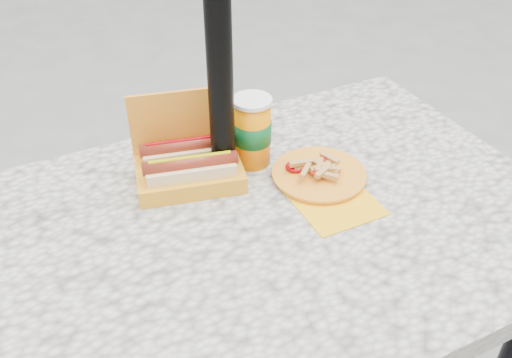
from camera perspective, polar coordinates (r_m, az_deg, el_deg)
name	(u,v)px	position (r m, az deg, el deg)	size (l,w,h in m)	color
picnic_table	(258,262)	(1.18, 0.20, -8.25)	(1.20, 0.80, 0.75)	beige
umbrella_pole	(218,18)	(1.05, -3.84, 15.75)	(0.05, 0.05, 2.20)	black
hotdog_box	(189,164)	(1.19, -6.76, 1.48)	(0.25, 0.19, 0.18)	orange
fries_plate	(320,175)	(1.21, 6.39, 0.36)	(0.20, 0.27, 0.04)	#FCB20F
soda_cup	(252,131)	(1.22, -0.38, 4.81)	(0.08, 0.08, 0.16)	#FF8200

